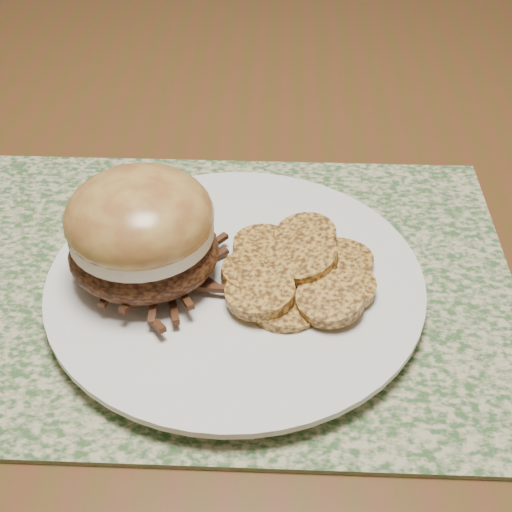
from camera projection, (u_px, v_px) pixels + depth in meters
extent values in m
cube|color=#573019|center=(436.00, 183.00, 0.68)|extent=(1.50, 0.90, 0.04)
cube|color=#35592D|center=(218.00, 280.00, 0.54)|extent=(0.45, 0.33, 0.00)
cylinder|color=white|center=(236.00, 285.00, 0.53)|extent=(0.26, 0.26, 0.02)
ellipsoid|color=black|center=(144.00, 252.00, 0.51)|extent=(0.11, 0.11, 0.04)
cylinder|color=beige|center=(141.00, 229.00, 0.50)|extent=(0.11, 0.11, 0.01)
ellipsoid|color=#AA7E38|center=(139.00, 216.00, 0.49)|extent=(0.11, 0.11, 0.06)
cylinder|color=#C08B38|center=(265.00, 247.00, 0.54)|extent=(0.06, 0.06, 0.01)
cylinder|color=#C08B38|center=(306.00, 236.00, 0.54)|extent=(0.05, 0.05, 0.02)
cylinder|color=#C08B38|center=(338.00, 260.00, 0.53)|extent=(0.07, 0.07, 0.02)
cylinder|color=#C08B38|center=(257.00, 274.00, 0.51)|extent=(0.07, 0.07, 0.02)
cylinder|color=#C08B38|center=(301.00, 257.00, 0.51)|extent=(0.07, 0.07, 0.02)
cylinder|color=#C08B38|center=(344.00, 284.00, 0.50)|extent=(0.05, 0.05, 0.01)
cylinder|color=#C08B38|center=(285.00, 302.00, 0.49)|extent=(0.07, 0.07, 0.02)
cylinder|color=#C08B38|center=(330.00, 299.00, 0.49)|extent=(0.06, 0.06, 0.02)
cylinder|color=#C08B38|center=(260.00, 292.00, 0.49)|extent=(0.05, 0.05, 0.01)
cylinder|color=#C08B38|center=(303.00, 259.00, 0.53)|extent=(0.07, 0.07, 0.01)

